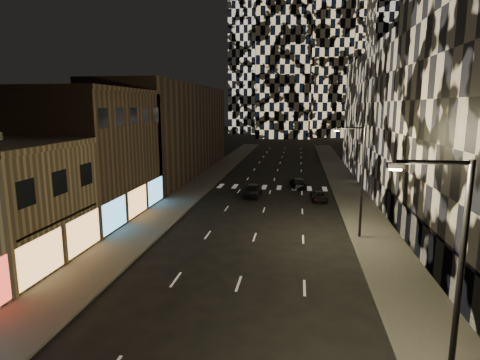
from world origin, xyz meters
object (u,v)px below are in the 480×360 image
(streetlight_near, at_px, (452,278))
(car_dark_oncoming, at_px, (298,183))
(car_dark_midlane, at_px, (253,191))
(streetlight_far, at_px, (360,174))
(car_dark_rightlane, at_px, (319,196))

(streetlight_near, height_order, car_dark_oncoming, streetlight_near)
(streetlight_near, xyz_separation_m, car_dark_oncoming, (-4.85, 40.25, -4.68))
(streetlight_near, relative_size, car_dark_midlane, 1.94)
(streetlight_far, distance_m, car_dark_rightlane, 14.04)
(car_dark_oncoming, bearing_deg, car_dark_midlane, 42.57)
(car_dark_oncoming, bearing_deg, streetlight_near, 89.55)
(streetlight_far, xyz_separation_m, car_dark_oncoming, (-4.85, 20.25, -4.68))
(streetlight_near, height_order, car_dark_midlane, streetlight_near)
(car_dark_rightlane, bearing_deg, streetlight_near, -88.35)
(car_dark_oncoming, bearing_deg, streetlight_far, 96.16)
(car_dark_oncoming, distance_m, car_dark_rightlane, 7.68)
(car_dark_midlane, bearing_deg, car_dark_rightlane, -3.78)
(car_dark_rightlane, bearing_deg, streetlight_far, -81.98)
(car_dark_midlane, distance_m, car_dark_rightlane, 7.88)
(streetlight_near, bearing_deg, streetlight_far, 90.00)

